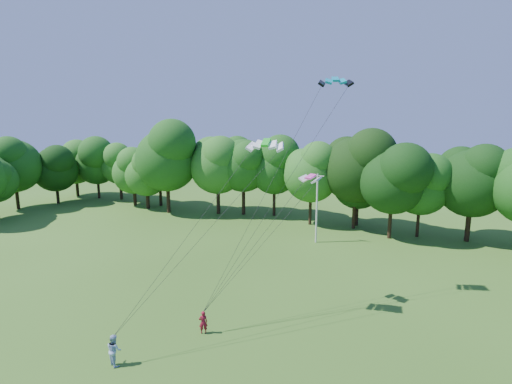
% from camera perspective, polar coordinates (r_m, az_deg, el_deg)
% --- Properties ---
extents(utility_pole, '(1.54, 0.30, 7.74)m').
position_cam_1_polar(utility_pole, '(44.47, 8.67, -2.20)').
color(utility_pole, silver).
rests_on(utility_pole, ground).
extents(kite_flyer_left, '(0.67, 0.64, 1.53)m').
position_cam_1_polar(kite_flyer_left, '(27.28, -7.55, -17.96)').
color(kite_flyer_left, maroon).
rests_on(kite_flyer_left, ground).
extents(kite_flyer_right, '(1.07, 0.95, 1.82)m').
position_cam_1_polar(kite_flyer_right, '(25.41, -19.60, -20.46)').
color(kite_flyer_right, '#9FB8DD').
rests_on(kite_flyer_right, ground).
extents(kite_teal, '(2.64, 1.91, 0.47)m').
position_cam_1_polar(kite_teal, '(30.37, 11.27, 15.52)').
color(kite_teal, '#058EAC').
rests_on(kite_teal, ground).
extents(kite_green, '(2.58, 1.59, 0.53)m').
position_cam_1_polar(kite_green, '(26.46, 1.40, 7.08)').
color(kite_green, '#1FCE25').
rests_on(kite_green, ground).
extents(kite_pink, '(1.75, 1.23, 0.33)m').
position_cam_1_polar(kite_pink, '(28.75, 7.80, 2.20)').
color(kite_pink, '#FA45B7').
rests_on(kite_pink, ground).
extents(tree_back_west, '(7.02, 7.02, 10.21)m').
position_cam_1_polar(tree_back_west, '(63.96, -13.66, 3.69)').
color(tree_back_west, '#2E2212').
rests_on(tree_back_west, ground).
extents(tree_back_center, '(8.88, 8.88, 12.91)m').
position_cam_1_polar(tree_back_center, '(50.39, 14.12, 3.80)').
color(tree_back_center, '#342514').
rests_on(tree_back_center, ground).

